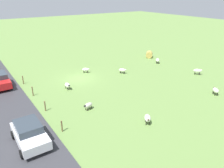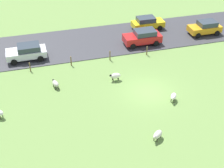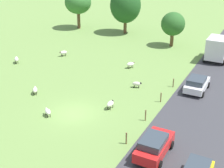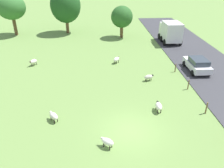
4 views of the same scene
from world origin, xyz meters
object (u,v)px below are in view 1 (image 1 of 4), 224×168
(sheep_2, at_px, (148,118))
(sheep_6, at_px, (86,70))
(sheep_1, at_px, (198,71))
(sheep_3, at_px, (68,85))
(hay_bale_0, at_px, (149,54))
(sheep_5, at_px, (88,105))
(car_2, at_px, (0,80))
(sheep_0, at_px, (158,60))
(sheep_7, at_px, (216,90))
(car_0, at_px, (29,133))
(sheep_4, at_px, (122,70))

(sheep_2, bearing_deg, sheep_6, -96.87)
(sheep_1, distance_m, sheep_3, 17.85)
(sheep_2, bearing_deg, hay_bale_0, -133.40)
(sheep_5, bearing_deg, sheep_6, -116.65)
(sheep_5, bearing_deg, car_2, -60.58)
(sheep_2, relative_size, sheep_6, 1.11)
(sheep_6, bearing_deg, sheep_0, 167.96)
(sheep_7, bearing_deg, car_0, -8.30)
(sheep_6, height_order, car_0, car_0)
(sheep_5, bearing_deg, hay_bale_0, -149.58)
(sheep_5, height_order, car_2, car_2)
(car_0, bearing_deg, hay_bale_0, -152.28)
(sheep_5, relative_size, sheep_7, 1.00)
(car_0, relative_size, car_2, 0.98)
(sheep_1, distance_m, sheep_4, 10.43)
(sheep_2, bearing_deg, sheep_1, -159.43)
(sheep_3, height_order, sheep_6, sheep_3)
(sheep_7, distance_m, car_2, 25.11)
(sheep_7, xyz_separation_m, car_2, (19.52, -15.79, 0.40))
(sheep_4, xyz_separation_m, car_0, (15.15, 8.64, 0.40))
(sheep_5, relative_size, car_0, 0.27)
(sheep_2, bearing_deg, sheep_0, -137.63)
(sheep_1, relative_size, sheep_6, 1.12)
(sheep_1, bearing_deg, sheep_5, 0.78)
(sheep_4, xyz_separation_m, sheep_6, (4.14, -3.18, -0.00))
(sheep_6, xyz_separation_m, hay_bale_0, (-12.93, -0.76, 0.08))
(sheep_1, xyz_separation_m, hay_bale_0, (-0.45, -10.21, -0.01))
(sheep_5, height_order, sheep_6, sheep_6)
(sheep_1, xyz_separation_m, sheep_7, (3.91, 5.22, -0.04))
(car_2, bearing_deg, sheep_1, 155.72)
(sheep_0, height_order, sheep_1, sheep_1)
(sheep_7, bearing_deg, sheep_4, -68.96)
(sheep_2, relative_size, sheep_4, 1.04)
(sheep_5, bearing_deg, car_0, 19.11)
(car_2, bearing_deg, car_0, 89.76)
(sheep_1, height_order, car_2, car_2)
(sheep_2, xyz_separation_m, sheep_4, (-5.93, -11.62, -0.05))
(sheep_5, bearing_deg, sheep_4, -144.15)
(sheep_0, distance_m, hay_bale_0, 3.48)
(sheep_4, bearing_deg, sheep_5, 35.85)
(sheep_3, relative_size, car_0, 0.27)
(sheep_4, distance_m, sheep_6, 5.22)
(sheep_7, bearing_deg, sheep_2, 0.72)
(sheep_0, bearing_deg, sheep_4, 5.15)
(sheep_3, bearing_deg, hay_bale_0, -164.77)
(sheep_6, bearing_deg, sheep_5, 63.35)
(sheep_2, relative_size, car_2, 0.27)
(sheep_7, relative_size, car_2, 0.26)
(sheep_1, height_order, sheep_2, sheep_1)
(sheep_3, xyz_separation_m, sheep_4, (-8.66, -0.81, -0.04))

